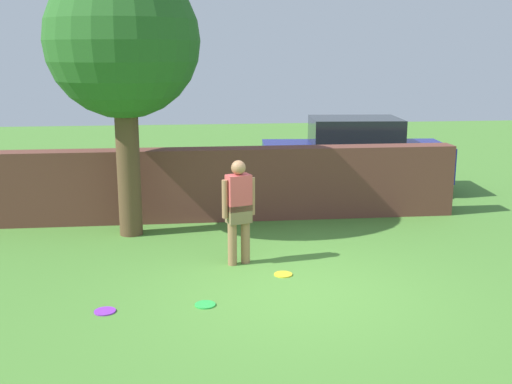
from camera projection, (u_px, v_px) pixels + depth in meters
name	position (u px, v px, depth m)	size (l,w,h in m)	color
ground_plane	(294.00, 291.00, 8.47)	(40.00, 40.00, 0.00)	#4C8433
brick_wall	(183.00, 185.00, 11.87)	(10.62, 0.50, 1.40)	brown
tree	(123.00, 44.00, 10.36)	(2.60, 2.60, 4.68)	brown
person	(239.00, 207.00, 9.36)	(0.51, 0.33, 1.62)	#9E704C
car	(354.00, 155.00, 14.30)	(4.32, 2.18, 1.72)	navy
frisbee_purple	(105.00, 311.00, 7.78)	(0.27, 0.27, 0.02)	purple
frisbee_yellow	(283.00, 274.00, 9.07)	(0.27, 0.27, 0.02)	yellow
frisbee_green	(205.00, 305.00, 7.98)	(0.27, 0.27, 0.02)	green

